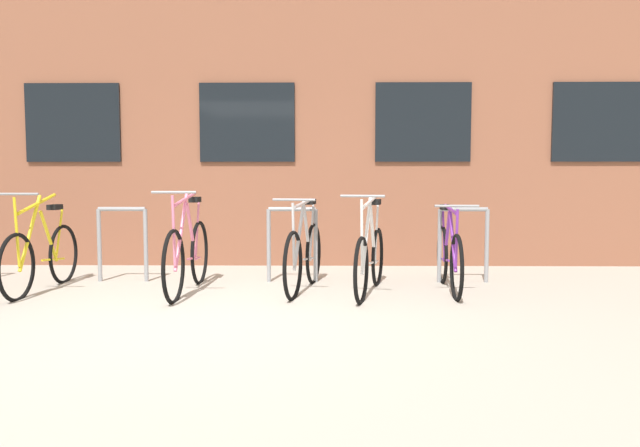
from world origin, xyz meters
The scene contains 8 objects.
ground_plane centered at (0.00, 0.00, 0.00)m, with size 42.00×42.00×0.00m, color #B2ADA0.
storefront_building centered at (0.00, 6.47, 3.29)m, with size 28.00×6.59×6.59m.
bike_rack centered at (-0.31, 1.90, 0.53)m, with size 6.60×0.05×0.88m.
bicycle_white centered at (1.56, 1.23, 0.38)m, with size 0.54×1.67×1.08m.
bicycle_pink centered at (-0.39, 1.27, 0.40)m, with size 0.44×1.84×1.11m.
bicycle_purple centered at (2.42, 1.40, 0.37)m, with size 0.44×1.71×0.97m.
bicycle_silver centered at (0.85, 1.38, 0.39)m, with size 0.48×1.68×1.03m.
bicycle_yellow centered at (-1.99, 1.32, 0.38)m, with size 0.44×1.73×1.09m.
Camera 1 is at (1.12, -5.09, 1.22)m, focal length 33.75 mm.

